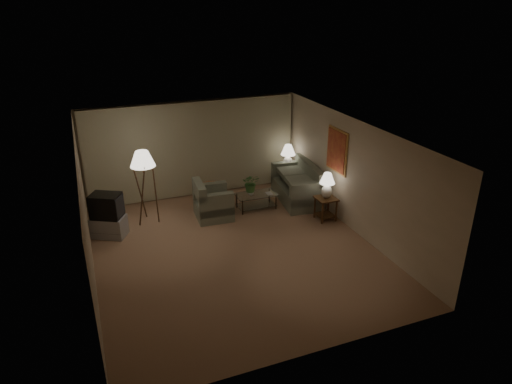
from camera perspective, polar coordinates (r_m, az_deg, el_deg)
ground at (r=10.35m, az=-2.64°, el=-7.27°), size 7.00×7.00×0.00m
room_shell at (r=10.94m, az=-5.27°, el=4.48°), size 6.04×7.02×2.72m
sofa at (r=12.67m, az=5.12°, el=0.73°), size 2.12×1.41×0.84m
armchair at (r=11.71m, az=-5.36°, el=-1.38°), size 1.04×1.00×0.78m
side_table_near at (r=11.66m, az=8.71°, el=-1.59°), size 0.50×0.50×0.60m
side_table_far at (r=13.51m, az=3.95°, el=2.14°), size 0.50×0.42×0.60m
table_lamp_near at (r=11.43m, az=8.88°, el=1.08°), size 0.39×0.39×0.67m
table_lamp_far at (r=13.30m, az=4.03°, el=4.68°), size 0.42×0.42×0.73m
coffee_table at (r=12.17m, az=0.04°, el=-0.87°), size 1.09×0.59×0.41m
tv_cabinet at (r=11.35m, az=-17.89°, el=-4.12°), size 1.17×1.13×0.50m
crt_tv at (r=11.12m, az=-18.23°, el=-1.65°), size 1.08×1.05×0.57m
floor_lamp at (r=11.51m, az=-13.70°, el=0.77°), size 0.61×0.61×1.87m
ottoman at (r=12.79m, az=-5.53°, el=-0.05°), size 0.68×0.68×0.44m
vase at (r=12.03m, az=-0.62°, el=-0.02°), size 0.21×0.21×0.16m
flowers at (r=11.91m, az=-0.63°, el=1.44°), size 0.54×0.50×0.50m
book at (r=12.11m, az=1.31°, el=-0.24°), size 0.16×0.22×0.02m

